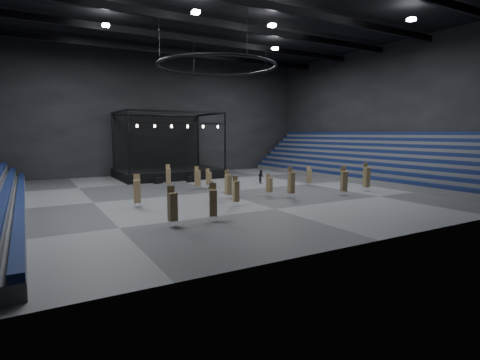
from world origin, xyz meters
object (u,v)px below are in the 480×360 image
chair_stack_5 (309,176)px  crew_member (261,177)px  flight_case_right (194,177)px  chair_stack_3 (213,202)px  chair_stack_2 (137,191)px  chair_stack_7 (236,188)px  man_center (212,192)px  flight_case_left (158,181)px  chair_stack_11 (366,177)px  chair_stack_12 (228,184)px  chair_stack_0 (291,182)px  stage (167,167)px  chair_stack_8 (236,191)px  chair_stack_9 (172,206)px  chair_stack_4 (269,184)px  chair_stack_6 (168,176)px  flight_case_mid (191,179)px  chair_stack_10 (209,178)px  chair_stack_13 (198,178)px  chair_stack_1 (344,181)px

chair_stack_5 → crew_member: chair_stack_5 is taller
flight_case_right → chair_stack_3: size_ratio=0.48×
chair_stack_2 → chair_stack_7: (9.58, 0.16, -0.48)m
chair_stack_7 → man_center: man_center is taller
flight_case_left → chair_stack_3: 21.99m
flight_case_left → chair_stack_3: size_ratio=0.39×
chair_stack_11 → chair_stack_12: 15.37m
chair_stack_0 → stage: bearing=103.8°
chair_stack_8 → chair_stack_9: chair_stack_9 is taller
chair_stack_5 → crew_member: size_ratio=1.41×
chair_stack_0 → chair_stack_4: (-1.29, 1.85, -0.34)m
chair_stack_4 → man_center: chair_stack_4 is taller
flight_case_left → crew_member: (11.28, -6.07, 0.47)m
chair_stack_0 → chair_stack_6: chair_stack_0 is taller
flight_case_mid → chair_stack_10: (-0.29, -5.95, 0.80)m
chair_stack_12 → man_center: (-2.01, -0.58, -0.48)m
chair_stack_0 → chair_stack_13: 11.04m
chair_stack_6 → crew_member: chair_stack_6 is taller
chair_stack_6 → chair_stack_8: bearing=-71.9°
chair_stack_4 → chair_stack_7: bearing=151.7°
chair_stack_3 → chair_stack_13: 15.62m
chair_stack_1 → chair_stack_8: (-12.04, 0.61, -0.17)m
chair_stack_3 → chair_stack_7: chair_stack_3 is taller
chair_stack_7 → chair_stack_9: chair_stack_9 is taller
stage → chair_stack_6: (-3.57, -10.80, -0.07)m
chair_stack_3 → stage: bearing=98.1°
stage → chair_stack_0: bearing=-78.8°
flight_case_mid → chair_stack_3: chair_stack_3 is taller
chair_stack_2 → chair_stack_3: size_ratio=1.03×
chair_stack_3 → chair_stack_7: 10.01m
chair_stack_1 → chair_stack_6: (-13.48, 13.79, -0.11)m
chair_stack_11 → chair_stack_3: bearing=-162.9°
chair_stack_1 → chair_stack_13: size_ratio=1.14×
chair_stack_2 → flight_case_mid: bearing=70.3°
chair_stack_0 → chair_stack_2: 14.42m
stage → chair_stack_6: 11.37m
stage → flight_case_left: 7.38m
chair_stack_6 → crew_member: 11.60m
chair_stack_9 → chair_stack_6: bearing=68.7°
chair_stack_10 → chair_stack_5: bearing=-32.1°
chair_stack_0 → chair_stack_12: bearing=158.3°
stage → chair_stack_7: (-0.09, -20.43, -0.48)m
flight_case_left → chair_stack_4: (6.66, -14.66, 0.81)m
chair_stack_4 → chair_stack_6: chair_stack_6 is taller
chair_stack_6 → chair_stack_2: bearing=-110.0°
chair_stack_9 → chair_stack_11: (23.33, 4.43, 0.14)m
chair_stack_6 → chair_stack_13: 3.64m
stage → crew_member: 14.82m
flight_case_left → flight_case_right: 4.93m
chair_stack_1 → chair_stack_8: chair_stack_1 is taller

